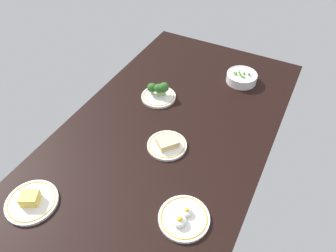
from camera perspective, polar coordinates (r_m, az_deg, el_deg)
name	(u,v)px	position (r cm, az deg, el deg)	size (l,w,h in cm)	color
dining_table	(168,132)	(145.11, 0.00, -1.12)	(159.53, 89.28, 4.00)	black
plate_cheese	(31,201)	(128.93, -23.38, -12.30)	(19.16, 19.16, 5.08)	white
bowl_peas	(242,77)	(173.86, 13.12, 8.53)	(16.05, 16.05, 6.17)	white
plate_eggs	(184,218)	(115.62, 2.84, -16.19)	(18.33, 18.33, 4.83)	white
plate_sandwich	(167,144)	(135.57, -0.18, -3.29)	(17.09, 17.09, 4.34)	white
plate_broccoli	(159,93)	(158.69, -1.66, 6.03)	(17.29, 17.29, 8.38)	white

